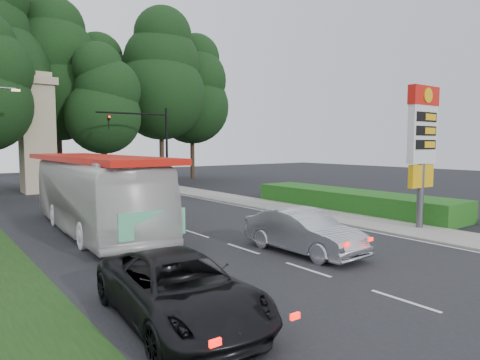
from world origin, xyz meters
TOP-DOWN VIEW (x-y plane):
  - ground at (0.00, 0.00)m, footprint 120.00×120.00m
  - road_surface at (0.00, 12.00)m, footprint 14.00×80.00m
  - sidewalk_right at (8.50, 12.00)m, footprint 3.00×80.00m
  - hedge at (11.50, 8.00)m, footprint 3.00×14.00m
  - gas_station_pylon at (9.20, 1.99)m, footprint 2.10×0.45m
  - traffic_signal_mast at (5.68, 24.00)m, footprint 6.10×0.35m
  - monument at (-2.00, 30.00)m, footprint 3.00×3.00m
  - tree_center_right at (1.00, 35.00)m, footprint 9.24×9.24m
  - tree_east_near at (6.00, 37.00)m, footprint 8.12×8.12m
  - tree_east_mid at (11.00, 33.00)m, footprint 9.52×9.52m
  - tree_far_east at (16.00, 35.00)m, footprint 8.68×8.68m
  - tree_monument_right at (3.50, 29.50)m, footprint 6.72×6.72m
  - transit_bus at (-3.47, 11.00)m, footprint 3.83×13.03m
  - sedan_silver at (1.50, 2.17)m, footprint 1.92×5.05m
  - suv_charcoal at (-5.33, -0.59)m, footprint 3.06×5.83m

SIDE VIEW (x-z plane):
  - ground at x=0.00m, z-range 0.00..0.00m
  - road_surface at x=0.00m, z-range 0.00..0.02m
  - sidewalk_right at x=8.50m, z-range 0.00..0.12m
  - hedge at x=11.50m, z-range 0.00..1.20m
  - suv_charcoal at x=-5.33m, z-range 0.00..1.56m
  - sedan_silver at x=1.50m, z-range 0.00..1.65m
  - transit_bus at x=-3.47m, z-range 0.00..3.58m
  - gas_station_pylon at x=9.20m, z-range 1.02..7.87m
  - traffic_signal_mast at x=5.68m, z-range 1.07..8.27m
  - monument at x=-2.00m, z-range 0.08..10.13m
  - tree_monument_right at x=3.50m, z-range 1.41..14.61m
  - tree_east_near at x=6.00m, z-range 1.71..17.66m
  - tree_far_east at x=16.00m, z-range 1.83..18.88m
  - tree_center_right at x=1.00m, z-range 1.94..20.09m
  - tree_east_mid at x=11.00m, z-range 2.00..20.70m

